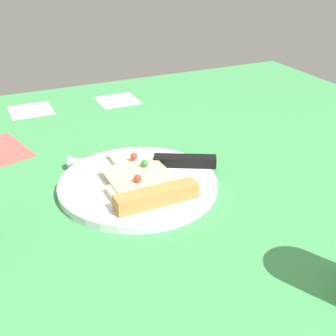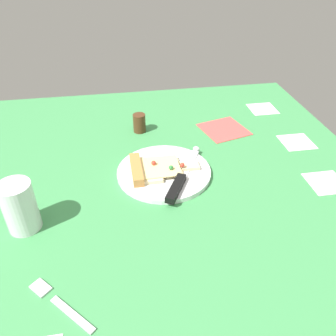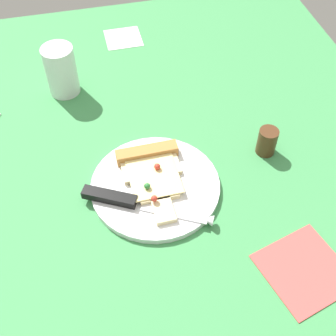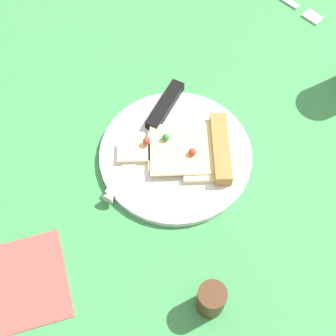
{
  "view_description": "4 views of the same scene",
  "coord_description": "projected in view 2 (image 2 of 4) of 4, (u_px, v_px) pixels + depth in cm",
  "views": [
    {
      "loc": [
        26.08,
        48.96,
        33.9
      ],
      "look_at": [
        2.09,
        -2.85,
        3.78
      ],
      "focal_mm": 46.92,
      "sensor_mm": 36.0,
      "label": 1
    },
    {
      "loc": [
        -64.71,
        5.21,
        52.89
      ],
      "look_at": [
        2.68,
        -5.96,
        4.1
      ],
      "focal_mm": 36.7,
      "sensor_mm": 36.0,
      "label": 2
    },
    {
      "loc": [
        -3.72,
        -55.74,
        67.03
      ],
      "look_at": [
        8.76,
        -3.76,
        3.14
      ],
      "focal_mm": 48.02,
      "sensor_mm": 36.0,
      "label": 3
    },
    {
      "loc": [
        44.98,
        -7.39,
        66.62
      ],
      "look_at": [
        9.75,
        -6.72,
        3.3
      ],
      "focal_mm": 51.78,
      "sensor_mm": 36.0,
      "label": 4
    }
  ],
  "objects": [
    {
      "name": "fork",
      "position": [
        58.0,
        302.0,
        0.58
      ],
      "size": [
        12.29,
        11.88,
        0.8
      ],
      "rotation": [
        0.0,
        0.0,
        5.48
      ],
      "color": "silver",
      "rests_on": "ground_plane"
    },
    {
      "name": "knife",
      "position": [
        181.0,
        178.0,
        0.85
      ],
      "size": [
        22.18,
        13.11,
        2.45
      ],
      "rotation": [
        0.0,
        0.0,
        4.22
      ],
      "color": "silver",
      "rests_on": "plate"
    },
    {
      "name": "plate",
      "position": [
        164.0,
        172.0,
        0.89
      ],
      "size": [
        24.11,
        24.11,
        1.22
      ],
      "primitive_type": "cylinder",
      "color": "silver",
      "rests_on": "ground_plane"
    },
    {
      "name": "pizza_slice",
      "position": [
        154.0,
        169.0,
        0.87
      ],
      "size": [
        12.03,
        17.49,
        2.49
      ],
      "rotation": [
        0.0,
        0.0,
        3.15
      ],
      "color": "beige",
      "rests_on": "plate"
    },
    {
      "name": "pepper_shaker",
      "position": [
        139.0,
        123.0,
        1.05
      ],
      "size": [
        3.82,
        3.82,
        5.7
      ],
      "primitive_type": "cylinder",
      "color": "#4C2D19",
      "rests_on": "ground_plane"
    },
    {
      "name": "drinking_glass",
      "position": [
        20.0,
        207.0,
        0.7
      ],
      "size": [
        6.85,
        6.85,
        11.29
      ],
      "primitive_type": "cylinder",
      "color": "white",
      "rests_on": "ground_plane"
    },
    {
      "name": "ground_plane",
      "position": [
        146.0,
        195.0,
        0.84
      ],
      "size": [
        120.5,
        120.5,
        3.0
      ],
      "color": "#3D8C4C",
      "rests_on": "ground"
    },
    {
      "name": "napkin",
      "position": [
        224.0,
        129.0,
        1.08
      ],
      "size": [
        15.95,
        15.95,
        0.4
      ],
      "primitive_type": "cube",
      "rotation": [
        0.0,
        0.0,
        0.26
      ],
      "color": "#E54C47",
      "rests_on": "ground_plane"
    }
  ]
}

